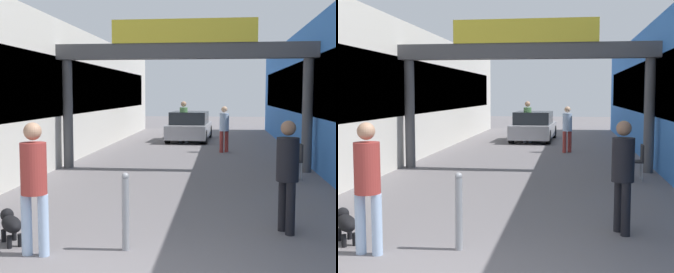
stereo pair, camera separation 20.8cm
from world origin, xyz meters
TOP-DOWN VIEW (x-y plane):
  - storefront_left at (-5.09, 11.00)m, footprint 3.00×26.00m
  - arcade_sign_gateway at (0.00, 8.79)m, footprint 7.40×0.47m
  - pedestrian_with_dog at (-1.39, 1.60)m, footprint 0.39×0.37m
  - pedestrian_companion at (2.05, 3.01)m, footprint 0.44×0.44m
  - pedestrian_carrying_crate at (1.14, 12.91)m, footprint 0.48×0.48m
  - pedestrian_elderly_walking at (-0.61, 16.08)m, footprint 0.39×0.36m
  - dog_on_leash at (-1.94, 2.04)m, footprint 0.56×0.63m
  - bollard_post_metal at (-0.25, 1.95)m, footprint 0.10×0.10m
  - cafe_chair_black_nearer at (2.91, 7.59)m, footprint 0.41×0.41m
  - parked_car_silver at (-0.41, 17.09)m, footprint 1.95×4.08m

SIDE VIEW (x-z plane):
  - dog_on_leash at x=-1.94m, z-range 0.05..0.52m
  - cafe_chair_black_nearer at x=2.91m, z-range 0.10..0.99m
  - bollard_post_metal at x=-0.25m, z-range 0.01..1.08m
  - parked_car_silver at x=-0.41m, z-range -0.02..1.31m
  - pedestrian_carrying_crate at x=1.14m, z-range 0.12..1.80m
  - pedestrian_companion at x=2.05m, z-range 0.13..1.86m
  - pedestrian_with_dog at x=-1.39m, z-range 0.13..1.90m
  - pedestrian_elderly_walking at x=-0.61m, z-range 0.14..1.96m
  - storefront_left at x=-5.09m, z-range 0.00..4.26m
  - arcade_sign_gateway at x=0.00m, z-range 0.89..5.04m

